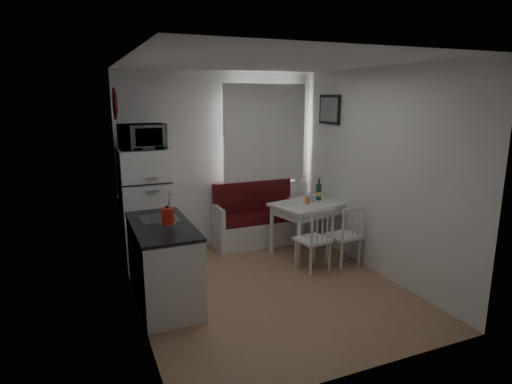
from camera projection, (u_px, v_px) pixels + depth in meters
floor at (268, 288)px, 5.12m from camera, size 3.00×3.50×0.02m
ceiling at (269, 62)px, 4.55m from camera, size 3.00×3.50×0.02m
wall_back at (220, 160)px, 6.41m from camera, size 3.00×0.02×2.60m
wall_front at (364, 223)px, 3.27m from camera, size 3.00×0.02×2.60m
wall_left at (132, 193)px, 4.26m from camera, size 0.02×3.50×2.60m
wall_right at (376, 172)px, 5.41m from camera, size 0.02×3.50×2.60m
window at (263, 137)px, 6.58m from camera, size 1.22×0.06×1.47m
curtain at (265, 134)px, 6.50m from camera, size 1.35×0.02×1.50m
kitchen_counter at (163, 263)px, 4.71m from camera, size 0.62×1.32×1.16m
wall_sign at (115, 104)px, 5.39m from camera, size 0.03×0.40×0.40m
picture_frame at (329, 110)px, 6.22m from camera, size 0.04×0.52×0.42m
bench at (256, 224)px, 6.60m from camera, size 1.34×0.52×0.96m
dining_table at (308, 209)px, 6.13m from camera, size 1.13×0.91×0.75m
chair_left at (317, 233)px, 5.48m from camera, size 0.46×0.45×0.46m
chair_right at (348, 230)px, 5.66m from camera, size 0.44×0.42×0.45m
fridge at (146, 207)px, 5.76m from camera, size 0.63×0.63×1.57m
microwave at (142, 137)px, 5.50m from camera, size 0.58×0.39×0.32m
kettle at (168, 216)px, 4.51m from camera, size 0.16×0.16×0.22m
wine_bottle at (319, 189)px, 6.26m from camera, size 0.08×0.08×0.32m
drinking_glass_orange at (307, 201)px, 6.04m from camera, size 0.06×0.06×0.10m
drinking_glass_blue at (312, 198)px, 6.18m from camera, size 0.06×0.06×0.10m
plate at (289, 204)px, 6.02m from camera, size 0.22×0.22×0.02m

